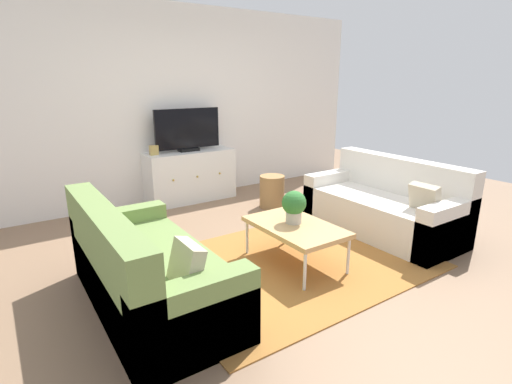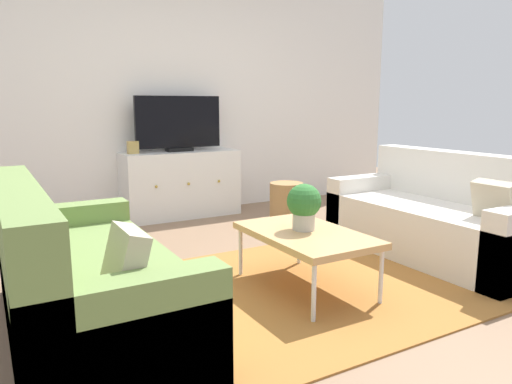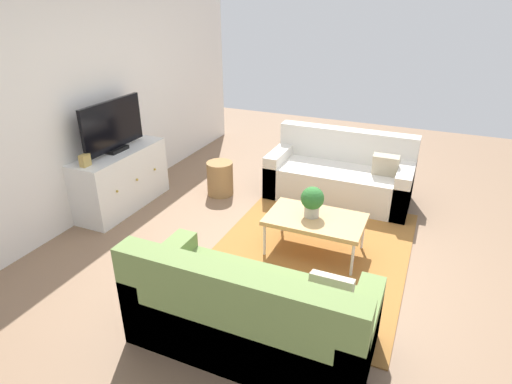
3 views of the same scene
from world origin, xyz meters
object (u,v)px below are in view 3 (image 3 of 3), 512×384
at_px(mantel_clock, 85,160).
at_px(wicker_basket, 220,178).
at_px(tv_console, 122,179).
at_px(flat_screen_tv, 113,127).
at_px(couch_left_side, 249,318).
at_px(couch_right_side, 341,176).
at_px(potted_plant, 312,200).
at_px(coffee_table, 315,220).

bearing_deg(mantel_clock, wicker_basket, -35.41).
height_order(tv_console, flat_screen_tv, flat_screen_tv).
xyz_separation_m(couch_left_side, couch_right_side, (2.87, 0.00, 0.00)).
xyz_separation_m(potted_plant, wicker_basket, (0.84, 1.48, -0.35)).
distance_m(tv_console, mantel_clock, 0.67).
distance_m(couch_right_side, mantel_clock, 3.06).
relative_size(flat_screen_tv, wicker_basket, 2.16).
bearing_deg(flat_screen_tv, potted_plant, -91.25).
relative_size(couch_left_side, wicker_basket, 3.97).
bearing_deg(mantel_clock, tv_console, -0.01).
bearing_deg(flat_screen_tv, couch_right_side, -60.57).
xyz_separation_m(couch_right_side, wicker_basket, (-0.57, 1.45, -0.06)).
distance_m(couch_right_side, flat_screen_tv, 2.85).
height_order(flat_screen_tv, mantel_clock, flat_screen_tv).
bearing_deg(couch_left_side, coffee_table, -2.89).
bearing_deg(flat_screen_tv, coffee_table, -91.57).
height_order(coffee_table, tv_console, tv_console).
xyz_separation_m(couch_right_side, tv_console, (-1.35, 2.37, 0.08)).
distance_m(couch_left_side, potted_plant, 1.49).
bearing_deg(coffee_table, mantel_clock, 100.34).
height_order(couch_right_side, tv_console, couch_right_side).
relative_size(couch_right_side, wicker_basket, 3.97).
xyz_separation_m(coffee_table, flat_screen_tv, (0.07, 2.47, 0.65)).
bearing_deg(flat_screen_tv, mantel_clock, -177.77).
height_order(couch_left_side, potted_plant, couch_left_side).
relative_size(flat_screen_tv, mantel_clock, 7.36).
height_order(coffee_table, mantel_clock, mantel_clock).
height_order(couch_left_side, mantel_clock, mantel_clock).
bearing_deg(wicker_basket, coffee_table, -119.23).
distance_m(couch_left_side, couch_right_side, 2.87).
bearing_deg(coffee_table, wicker_basket, 60.77).
bearing_deg(couch_left_side, couch_right_side, 0.00).
height_order(couch_right_side, wicker_basket, couch_right_side).
bearing_deg(potted_plant, couch_left_side, 179.02).
height_order(couch_left_side, couch_right_side, same).
relative_size(coffee_table, flat_screen_tv, 1.00).
bearing_deg(couch_right_side, wicker_basket, 111.32).
relative_size(mantel_clock, wicker_basket, 0.29).
bearing_deg(mantel_clock, coffee_table, -79.66).
distance_m(coffee_table, wicker_basket, 1.75).
xyz_separation_m(flat_screen_tv, mantel_clock, (-0.51, -0.02, -0.23)).
height_order(potted_plant, tv_console, tv_console).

